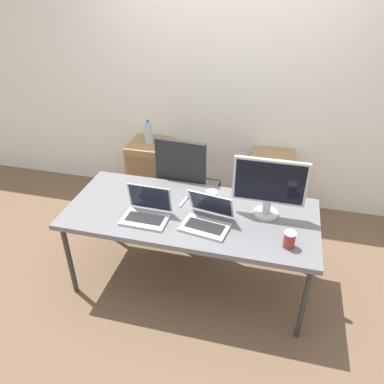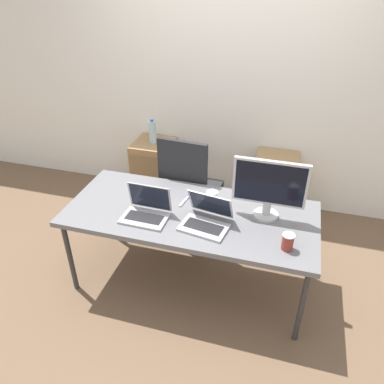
{
  "view_description": "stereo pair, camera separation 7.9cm",
  "coord_description": "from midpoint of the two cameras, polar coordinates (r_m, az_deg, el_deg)",
  "views": [
    {
      "loc": [
        0.57,
        -2.22,
        2.32
      ],
      "look_at": [
        0.0,
        0.04,
        0.85
      ],
      "focal_mm": 35.0,
      "sensor_mm": 36.0,
      "label": 1
    },
    {
      "loc": [
        0.65,
        -2.2,
        2.32
      ],
      "look_at": [
        0.0,
        0.04,
        0.85
      ],
      "focal_mm": 35.0,
      "sensor_mm": 36.0,
      "label": 2
    }
  ],
  "objects": [
    {
      "name": "wall_back",
      "position": [
        3.81,
        6.57,
        16.46
      ],
      "size": [
        10.0,
        0.05,
        2.6
      ],
      "color": "white",
      "rests_on": "ground_plane"
    },
    {
      "name": "desk",
      "position": [
        2.83,
        0.57,
        -3.73
      ],
      "size": [
        1.88,
        0.82,
        0.7
      ],
      "color": "slate",
      "rests_on": "ground_plane"
    },
    {
      "name": "monitor",
      "position": [
        2.69,
        12.51,
        0.66
      ],
      "size": [
        0.52,
        0.18,
        0.45
      ],
      "color": "#B7B7BC",
      "rests_on": "desk"
    },
    {
      "name": "coffee_cup_brown",
      "position": [
        2.52,
        15.26,
        -7.33
      ],
      "size": [
        0.08,
        0.08,
        0.12
      ],
      "color": "maroon",
      "rests_on": "desk"
    },
    {
      "name": "laptop_right",
      "position": [
        2.74,
        -6.18,
        -2.9
      ],
      "size": [
        0.33,
        0.25,
        0.23
      ],
      "color": "#ADADB2",
      "rests_on": "desk"
    },
    {
      "name": "cabinet_right",
      "position": [
        3.91,
        12.84,
        0.77
      ],
      "size": [
        0.41,
        0.42,
        0.66
      ],
      "color": "#99754C",
      "rests_on": "ground_plane"
    },
    {
      "name": "office_chair",
      "position": [
        3.55,
        0.37,
        -0.84
      ],
      "size": [
        0.56,
        0.57,
        1.05
      ],
      "color": "#232326",
      "rests_on": "ground_plane"
    },
    {
      "name": "ground_plane",
      "position": [
        3.26,
        0.5,
        -13.14
      ],
      "size": [
        14.0,
        14.0,
        0.0
      ],
      "primitive_type": "plane",
      "color": "brown"
    },
    {
      "name": "water_bottle",
      "position": [
        3.95,
        -5.47,
        9.1
      ],
      "size": [
        0.08,
        0.08,
        0.25
      ],
      "color": "silver",
      "rests_on": "cabinet_left"
    },
    {
      "name": "laptop_left",
      "position": [
        2.65,
        3.0,
        -4.19
      ],
      "size": [
        0.36,
        0.34,
        0.22
      ],
      "color": "#ADADB2",
      "rests_on": "desk"
    },
    {
      "name": "scissors",
      "position": [
        2.93,
        -0.29,
        -1.24
      ],
      "size": [
        0.06,
        0.17,
        0.01
      ],
      "color": "#B2B2B7",
      "rests_on": "desk"
    },
    {
      "name": "coffee_cup_white",
      "position": [
        2.86,
        3.87,
        -0.97
      ],
      "size": [
        0.09,
        0.09,
        0.12
      ],
      "color": "white",
      "rests_on": "desk"
    },
    {
      "name": "cabinet_left",
      "position": [
        4.14,
        -5.17,
        3.36
      ],
      "size": [
        0.41,
        0.42,
        0.66
      ],
      "color": "#99754C",
      "rests_on": "ground_plane"
    }
  ]
}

